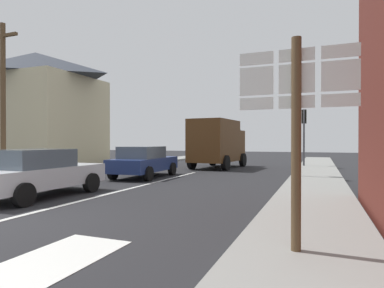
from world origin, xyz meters
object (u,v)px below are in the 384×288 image
(sedan_far, at_px, (144,161))
(route_sign_post, at_px, (296,121))
(traffic_light_near_right, at_px, (297,122))
(traffic_light_far_right, at_px, (304,125))
(sedan_near, at_px, (38,172))
(delivery_truck, at_px, (217,142))

(sedan_far, distance_m, route_sign_post, 11.51)
(traffic_light_near_right, height_order, traffic_light_far_right, traffic_light_far_right)
(sedan_far, relative_size, traffic_light_far_right, 1.13)
(sedan_near, relative_size, route_sign_post, 1.31)
(sedan_far, bearing_deg, sedan_near, -92.39)
(sedan_near, xyz_separation_m, traffic_light_far_right, (7.08, 14.89, 2.04))
(sedan_far, xyz_separation_m, traffic_light_far_right, (6.83, 8.86, 2.04))
(traffic_light_near_right, relative_size, traffic_light_far_right, 0.92)
(sedan_near, distance_m, traffic_light_near_right, 10.88)
(route_sign_post, relative_size, traffic_light_far_right, 0.85)
(sedan_near, distance_m, traffic_light_far_right, 16.61)
(route_sign_post, height_order, traffic_light_far_right, traffic_light_far_right)
(sedan_near, relative_size, traffic_light_near_right, 1.21)
(sedan_near, bearing_deg, traffic_light_far_right, 64.55)
(sedan_near, height_order, delivery_truck, delivery_truck)
(traffic_light_near_right, bearing_deg, sedan_near, -131.31)
(sedan_far, bearing_deg, route_sign_post, -49.26)
(delivery_truck, distance_m, traffic_light_far_right, 5.79)
(delivery_truck, height_order, route_sign_post, route_sign_post)
(sedan_far, distance_m, delivery_truck, 6.76)
(delivery_truck, height_order, traffic_light_far_right, traffic_light_far_right)
(sedan_near, distance_m, delivery_truck, 12.69)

